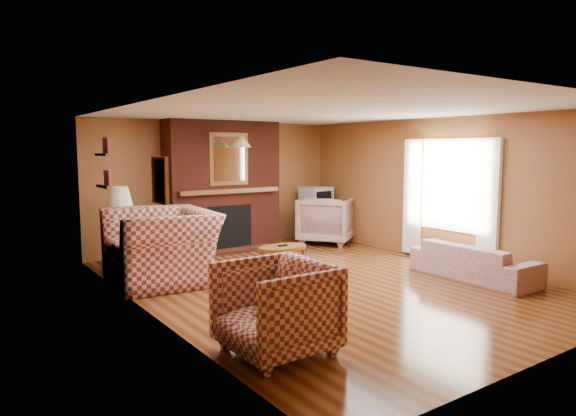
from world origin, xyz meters
TOP-DOWN VIEW (x-y plane):
  - floor at (0.00, 0.00)m, footprint 6.50×6.50m
  - ceiling at (0.00, 0.00)m, footprint 6.50×6.50m
  - wall_back at (0.00, 3.25)m, footprint 6.50×0.00m
  - wall_front at (0.00, -3.25)m, footprint 6.50×0.00m
  - wall_left at (-2.50, 0.00)m, footprint 0.00×6.50m
  - wall_right at (2.50, 0.00)m, footprint 0.00×6.50m
  - fireplace at (0.00, 2.98)m, footprint 2.20×0.82m
  - window_right at (2.45, -0.20)m, footprint 0.10×1.85m
  - bookshelf at (-2.44, 1.90)m, footprint 0.09×0.55m
  - botanical_print at (-2.47, -0.30)m, footprint 0.05×0.40m
  - pendant_light at (0.00, 2.30)m, footprint 0.36×0.36m
  - plaid_loveseat at (-1.85, 1.37)m, footprint 1.50×1.68m
  - plaid_armchair at (-1.95, -1.74)m, footprint 0.95×0.92m
  - floral_sofa at (1.90, -1.11)m, footprint 0.74×1.83m
  - floral_armchair at (1.97, 2.35)m, footprint 1.42×1.41m
  - coffee_table at (-0.24, 0.66)m, footprint 0.79×0.49m
  - side_table at (-2.10, 2.45)m, footprint 0.46×0.46m
  - table_lamp at (-2.10, 2.45)m, footprint 0.43×0.43m
  - tv_stand at (2.05, 2.80)m, footprint 0.60×0.56m
  - crt_tv at (2.05, 2.79)m, footprint 0.57×0.57m

SIDE VIEW (x-z plane):
  - floor at x=0.00m, z-range 0.00..0.00m
  - floral_sofa at x=1.90m, z-range 0.00..0.53m
  - side_table at x=-2.10m, z-range 0.00..0.59m
  - tv_stand at x=2.05m, z-range 0.00..0.61m
  - coffee_table at x=-0.24m, z-range 0.15..0.61m
  - plaid_armchair at x=-1.95m, z-range 0.00..0.86m
  - floral_armchair at x=1.97m, z-range 0.00..0.93m
  - plaid_loveseat at x=-1.85m, z-range 0.00..1.02m
  - crt_tv at x=2.05m, z-range 0.61..1.10m
  - table_lamp at x=-2.10m, z-range 0.63..1.34m
  - window_right at x=2.45m, z-range 0.13..2.13m
  - fireplace at x=0.00m, z-range -0.02..2.38m
  - wall_back at x=0.00m, z-range -2.05..4.45m
  - wall_front at x=0.00m, z-range -2.05..4.45m
  - wall_left at x=-2.50m, z-range -2.05..4.45m
  - wall_right at x=2.50m, z-range -2.05..4.45m
  - botanical_print at x=-2.47m, z-range 1.30..1.80m
  - bookshelf at x=-2.44m, z-range 1.31..2.02m
  - pendant_light at x=0.00m, z-range 1.76..2.24m
  - ceiling at x=0.00m, z-range 2.40..2.40m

